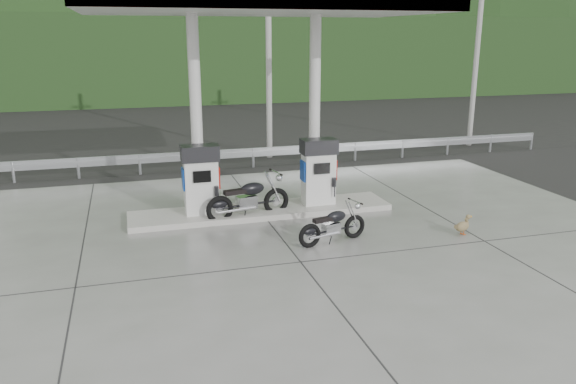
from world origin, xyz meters
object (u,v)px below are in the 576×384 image
object	(u,v)px
gas_pump_right	(319,172)
motorcycle_left	(333,226)
motorcycle_right	(248,199)
duck	(462,227)
gas_pump_left	(201,180)

from	to	relation	value
gas_pump_right	motorcycle_left	xyz separation A→B (m)	(-0.54, -2.58, -0.65)
motorcycle_right	duck	bearing A→B (deg)	-41.07
gas_pump_right	motorcycle_left	size ratio (longest dim) A/B	1.06
gas_pump_right	duck	bearing A→B (deg)	-48.31
motorcycle_left	motorcycle_right	world-z (taller)	motorcycle_right
gas_pump_left	motorcycle_right	size ratio (longest dim) A/B	0.83
gas_pump_left	gas_pump_right	distance (m)	3.20
gas_pump_right	motorcycle_right	xyz separation A→B (m)	(-2.03, -0.32, -0.53)
duck	gas_pump_right	bearing A→B (deg)	108.10
motorcycle_right	gas_pump_left	bearing A→B (deg)	153.40
gas_pump_right	motorcycle_right	size ratio (longest dim) A/B	0.83
motorcycle_left	motorcycle_right	xyz separation A→B (m)	(-1.49, 2.27, 0.11)
gas_pump_left	gas_pump_right	xyz separation A→B (m)	(3.20, 0.00, 0.00)
gas_pump_right	motorcycle_right	world-z (taller)	gas_pump_right
motorcycle_left	gas_pump_left	bearing A→B (deg)	121.78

